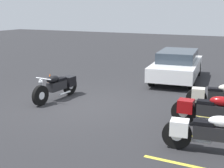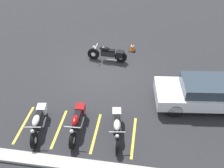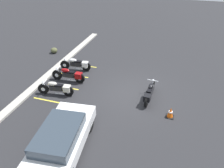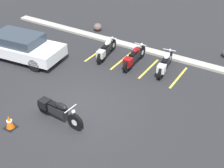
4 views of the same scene
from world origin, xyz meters
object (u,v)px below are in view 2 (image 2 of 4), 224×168
car_white (206,92)px  traffic_cone (132,47)px  motorcycle_black_featured (109,54)px  parked_bike_0 (117,125)px  parked_bike_1 (77,120)px  parked_bike_2 (39,121)px

car_white → traffic_cone: car_white is taller
traffic_cone → motorcycle_black_featured: bearing=46.8°
parked_bike_0 → car_white: (-3.63, -2.27, 0.23)m
parked_bike_1 → traffic_cone: (-1.65, -6.43, -0.20)m
motorcycle_black_featured → parked_bike_2: 5.74m
parked_bike_0 → parked_bike_2: (3.12, 0.24, 0.01)m
parked_bike_0 → parked_bike_2: 3.13m
parked_bike_2 → motorcycle_black_featured: bearing=151.6°
car_white → parked_bike_0: bearing=25.4°
motorcycle_black_featured → parked_bike_1: bearing=88.3°
parked_bike_1 → traffic_cone: size_ratio=3.95×
parked_bike_1 → traffic_cone: parked_bike_1 is taller
motorcycle_black_featured → parked_bike_1: (0.46, 5.16, 0.00)m
parked_bike_2 → traffic_cone: (-3.18, -6.65, -0.19)m
motorcycle_black_featured → car_white: (-4.77, 2.88, 0.22)m
parked_bike_2 → traffic_cone: 7.38m
parked_bike_1 → parked_bike_2: size_ratio=1.03×
car_white → traffic_cone: 5.49m
car_white → motorcycle_black_featured: bearing=-37.8°
parked_bike_2 → car_white: size_ratio=0.49×
parked_bike_0 → parked_bike_1: (1.60, 0.01, 0.02)m
traffic_cone → parked_bike_0: bearing=89.5°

